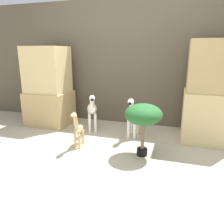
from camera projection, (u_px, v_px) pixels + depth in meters
name	position (u px, v px, depth m)	size (l,w,h in m)	color
ground_plane	(97.00, 162.00, 2.68)	(14.00, 14.00, 0.00)	#B2A88E
wall_back	(129.00, 64.00, 3.93)	(6.40, 0.08, 2.20)	brown
rock_pillar_left	(48.00, 88.00, 3.94)	(0.75, 0.62, 1.40)	tan
rock_pillar_right	(211.00, 94.00, 3.16)	(0.75, 0.62, 1.48)	#DBC184
zebra_right	(133.00, 114.00, 3.39)	(0.16, 0.48, 0.65)	white
zebra_left	(92.00, 109.00, 3.66)	(0.30, 0.48, 0.65)	white
giraffe_figurine	(78.00, 128.00, 3.04)	(0.14, 0.41, 0.55)	tan
potted_palm_front	(143.00, 116.00, 2.73)	(0.48, 0.48, 0.69)	black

